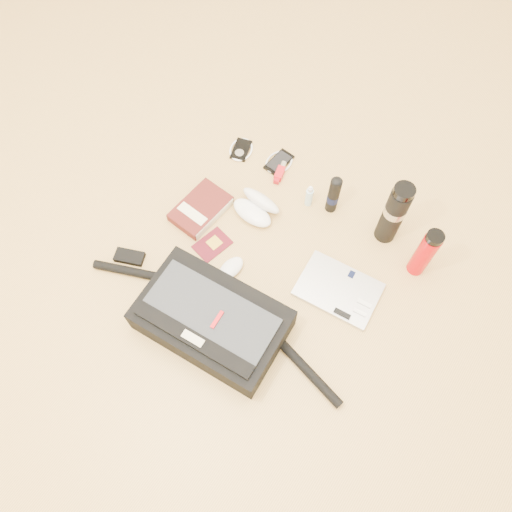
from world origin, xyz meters
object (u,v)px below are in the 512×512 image
at_px(thermos_black, 394,213).
at_px(thermos_red, 425,253).
at_px(book, 201,209).
at_px(laptop, 338,290).
at_px(messenger_bag, 211,319).

relative_size(thermos_black, thermos_red, 1.24).
height_order(book, thermos_black, thermos_black).
bearing_deg(thermos_black, book, -153.18).
relative_size(laptop, book, 1.28).
relative_size(laptop, thermos_red, 1.23).
distance_m(messenger_bag, thermos_black, 0.74).
relative_size(book, thermos_red, 0.97).
bearing_deg(thermos_red, thermos_black, 159.25).
bearing_deg(thermos_red, laptop, -127.48).
bearing_deg(messenger_bag, thermos_red, 47.16).
relative_size(messenger_bag, laptop, 3.34).
xyz_separation_m(messenger_bag, laptop, (0.29, 0.36, -0.05)).
bearing_deg(messenger_bag, book, 127.98).
bearing_deg(laptop, book, 176.07).
xyz_separation_m(messenger_bag, thermos_red, (0.47, 0.60, 0.06)).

